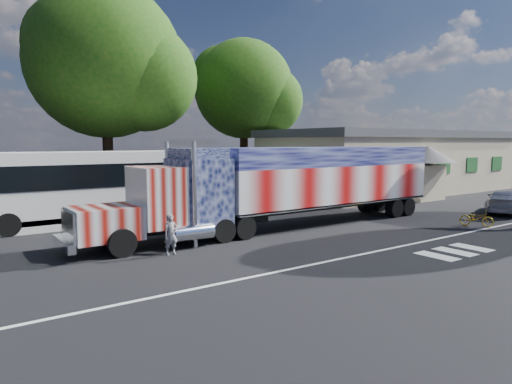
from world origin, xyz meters
TOP-DOWN VIEW (x-y plane):
  - ground at (0.00, 0.00)m, footprint 100.00×100.00m
  - lane_markings at (1.71, -3.77)m, footprint 30.00×2.67m
  - semi_truck at (2.21, 2.94)m, footprint 20.09×3.17m
  - coach_bus at (-5.00, 9.83)m, footprint 12.93×3.01m
  - hall_building at (19.92, 10.86)m, footprint 22.40×12.80m
  - parked_car at (15.68, -0.90)m, footprint 5.17×3.70m
  - woman at (-5.24, 1.16)m, footprint 0.57×0.38m
  - bicycle at (9.93, -2.34)m, footprint 1.19×1.65m
  - tree_n_mid at (-2.41, 16.92)m, footprint 10.84×10.32m
  - tree_ne_a at (10.02, 18.77)m, footprint 8.94×8.52m

SIDE VIEW (x-z plane):
  - ground at x=0.00m, z-range 0.00..0.00m
  - lane_markings at x=1.71m, z-range 0.00..0.01m
  - bicycle at x=9.93m, z-range 0.00..0.83m
  - parked_car at x=15.68m, z-range 0.00..1.39m
  - woman at x=-5.24m, z-range 0.00..1.55m
  - coach_bus at x=-5.00m, z-range 0.07..3.83m
  - semi_truck at x=2.21m, z-range 0.06..4.35m
  - hall_building at x=19.92m, z-range 0.02..5.22m
  - tree_ne_a at x=10.02m, z-range 2.22..15.30m
  - tree_n_mid at x=-2.41m, z-range 2.20..17.05m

